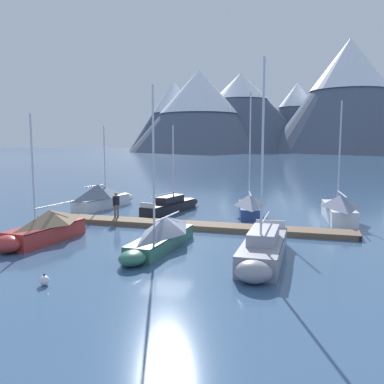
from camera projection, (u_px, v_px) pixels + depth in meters
ground_plane at (167, 242)px, 21.66m from camera, size 700.00×700.00×0.00m
mountain_west_summit at (174, 114)px, 264.14m from camera, size 58.67×58.67×45.19m
mountain_central_massif at (199, 108)px, 232.12m from camera, size 80.60×80.60×46.46m
mountain_shoulder_ridge at (240, 111)px, 249.43m from camera, size 94.43×94.43×47.41m
mountain_east_summit at (297, 116)px, 249.90m from camera, size 60.02×60.02×41.71m
mountain_rear_spur at (349, 93)px, 218.21m from camera, size 85.60×85.60×60.60m
dock at (185, 225)px, 25.51m from camera, size 20.62×3.04×0.30m
sailboat_nearest_berth at (103, 197)px, 32.98m from camera, size 2.99×7.03×6.60m
sailboat_second_berth at (44, 227)px, 21.73m from camera, size 2.41×5.79×6.75m
sailboat_mid_dock_port at (173, 205)px, 31.35m from camera, size 3.10×7.20×6.62m
sailboat_mid_dock_starboard at (161, 234)px, 20.35m from camera, size 2.10×6.85×7.95m
sailboat_far_berth at (249, 204)px, 29.90m from camera, size 2.25×6.38×8.94m
sailboat_outer_slip at (263, 249)px, 18.05m from camera, size 2.09×7.06×8.72m
sailboat_end_of_dock at (338, 207)px, 27.90m from camera, size 1.96×6.94×8.12m
person_on_dock at (116, 203)px, 27.13m from camera, size 0.34×0.56×1.69m
mooring_buoy_channel_marker at (44, 281)px, 15.12m from camera, size 0.37×0.37×0.45m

